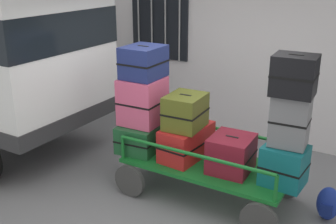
{
  "coord_description": "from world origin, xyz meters",
  "views": [
    {
      "loc": [
        2.36,
        -4.23,
        2.96
      ],
      "look_at": [
        -0.3,
        0.22,
        1.1
      ],
      "focal_mm": 44.24,
      "sensor_mm": 36.0,
      "label": 1
    }
  ],
  "objects_px": {
    "suitcase_left_bottom": "(143,136)",
    "suitcase_midright_bottom": "(284,165)",
    "luggage_cart": "(207,170)",
    "suitcase_left_top": "(144,62)",
    "suitcase_left_middle": "(143,101)",
    "suitcase_center_bottom": "(231,154)",
    "suitcase_midleft_bottom": "(187,142)",
    "suitcase_midleft_middle": "(185,111)",
    "suitcase_midright_middle": "(290,120)",
    "backpack": "(328,204)",
    "suitcase_midright_top": "(294,75)"
  },
  "relations": [
    {
      "from": "suitcase_midright_top",
      "to": "suitcase_midleft_bottom",
      "type": "bearing_deg",
      "value": 178.9
    },
    {
      "from": "suitcase_left_top",
      "to": "backpack",
      "type": "xyz_separation_m",
      "value": [
        2.49,
        0.25,
        -1.51
      ]
    },
    {
      "from": "suitcase_left_middle",
      "to": "suitcase_center_bottom",
      "type": "height_order",
      "value": "suitcase_left_middle"
    },
    {
      "from": "suitcase_midleft_bottom",
      "to": "suitcase_midright_top",
      "type": "relative_size",
      "value": 1.67
    },
    {
      "from": "suitcase_center_bottom",
      "to": "suitcase_midright_bottom",
      "type": "height_order",
      "value": "suitcase_midright_bottom"
    },
    {
      "from": "suitcase_midright_middle",
      "to": "suitcase_left_top",
      "type": "bearing_deg",
      "value": -179.84
    },
    {
      "from": "luggage_cart",
      "to": "suitcase_midright_bottom",
      "type": "distance_m",
      "value": 1.05
    },
    {
      "from": "suitcase_left_top",
      "to": "suitcase_midright_bottom",
      "type": "relative_size",
      "value": 1.1
    },
    {
      "from": "luggage_cart",
      "to": "suitcase_left_middle",
      "type": "xyz_separation_m",
      "value": [
        -1.0,
        -0.02,
        0.8
      ]
    },
    {
      "from": "suitcase_midleft_bottom",
      "to": "suitcase_midleft_middle",
      "type": "height_order",
      "value": "suitcase_midleft_middle"
    },
    {
      "from": "backpack",
      "to": "suitcase_midleft_middle",
      "type": "bearing_deg",
      "value": -170.95
    },
    {
      "from": "suitcase_left_top",
      "to": "suitcase_midright_bottom",
      "type": "height_order",
      "value": "suitcase_left_top"
    },
    {
      "from": "luggage_cart",
      "to": "suitcase_midleft_middle",
      "type": "bearing_deg",
      "value": -176.38
    },
    {
      "from": "suitcase_left_middle",
      "to": "suitcase_midright_bottom",
      "type": "height_order",
      "value": "suitcase_left_middle"
    },
    {
      "from": "suitcase_center_bottom",
      "to": "suitcase_left_bottom",
      "type": "bearing_deg",
      "value": -179.73
    },
    {
      "from": "backpack",
      "to": "suitcase_center_bottom",
      "type": "bearing_deg",
      "value": -165.67
    },
    {
      "from": "suitcase_midleft_bottom",
      "to": "suitcase_midright_bottom",
      "type": "bearing_deg",
      "value": -2.23
    },
    {
      "from": "suitcase_midright_middle",
      "to": "suitcase_midright_top",
      "type": "bearing_deg",
      "value": -90.0
    },
    {
      "from": "suitcase_midright_middle",
      "to": "backpack",
      "type": "bearing_deg",
      "value": 26.3
    },
    {
      "from": "luggage_cart",
      "to": "suitcase_left_bottom",
      "type": "height_order",
      "value": "suitcase_left_bottom"
    },
    {
      "from": "suitcase_left_middle",
      "to": "suitcase_midleft_bottom",
      "type": "relative_size",
      "value": 0.77
    },
    {
      "from": "suitcase_left_top",
      "to": "suitcase_left_bottom",
      "type": "bearing_deg",
      "value": -90.0
    },
    {
      "from": "suitcase_center_bottom",
      "to": "suitcase_midright_middle",
      "type": "height_order",
      "value": "suitcase_midright_middle"
    },
    {
      "from": "suitcase_midright_top",
      "to": "suitcase_left_top",
      "type": "bearing_deg",
      "value": 179.52
    },
    {
      "from": "suitcase_left_bottom",
      "to": "suitcase_midleft_bottom",
      "type": "distance_m",
      "value": 0.67
    },
    {
      "from": "luggage_cart",
      "to": "suitcase_midright_top",
      "type": "xyz_separation_m",
      "value": [
        1.0,
        0.0,
        1.42
      ]
    },
    {
      "from": "suitcase_midright_top",
      "to": "suitcase_midright_middle",
      "type": "bearing_deg",
      "value": 90.0
    },
    {
      "from": "suitcase_center_bottom",
      "to": "suitcase_midright_bottom",
      "type": "xyz_separation_m",
      "value": [
        0.66,
        0.0,
        0.01
      ]
    },
    {
      "from": "suitcase_midright_bottom",
      "to": "suitcase_midright_middle",
      "type": "xyz_separation_m",
      "value": [
        0.0,
        0.05,
        0.55
      ]
    },
    {
      "from": "luggage_cart",
      "to": "suitcase_left_top",
      "type": "height_order",
      "value": "suitcase_left_top"
    },
    {
      "from": "suitcase_midright_bottom",
      "to": "suitcase_midright_top",
      "type": "xyz_separation_m",
      "value": [
        0.0,
        0.03,
        1.08
      ]
    },
    {
      "from": "suitcase_midleft_middle",
      "to": "suitcase_left_top",
      "type": "bearing_deg",
      "value": 176.68
    },
    {
      "from": "suitcase_midleft_middle",
      "to": "suitcase_midright_middle",
      "type": "relative_size",
      "value": 0.93
    },
    {
      "from": "suitcase_left_middle",
      "to": "suitcase_center_bottom",
      "type": "xyz_separation_m",
      "value": [
        1.33,
        -0.0,
        -0.47
      ]
    },
    {
      "from": "luggage_cart",
      "to": "suitcase_center_bottom",
      "type": "height_order",
      "value": "suitcase_center_bottom"
    },
    {
      "from": "suitcase_midright_bottom",
      "to": "suitcase_midright_middle",
      "type": "distance_m",
      "value": 0.55
    },
    {
      "from": "suitcase_midleft_middle",
      "to": "suitcase_left_middle",
      "type": "bearing_deg",
      "value": -179.88
    },
    {
      "from": "suitcase_midright_middle",
      "to": "suitcase_midright_top",
      "type": "height_order",
      "value": "suitcase_midright_top"
    },
    {
      "from": "luggage_cart",
      "to": "backpack",
      "type": "relative_size",
      "value": 5.09
    },
    {
      "from": "suitcase_left_bottom",
      "to": "suitcase_left_top",
      "type": "bearing_deg",
      "value": 90.0
    },
    {
      "from": "suitcase_midright_bottom",
      "to": "suitcase_left_middle",
      "type": "bearing_deg",
      "value": 179.92
    },
    {
      "from": "suitcase_left_bottom",
      "to": "suitcase_midright_middle",
      "type": "distance_m",
      "value": 2.08
    },
    {
      "from": "suitcase_midleft_bottom",
      "to": "suitcase_midright_top",
      "type": "xyz_separation_m",
      "value": [
        1.33,
        -0.03,
        1.1
      ]
    },
    {
      "from": "suitcase_left_bottom",
      "to": "backpack",
      "type": "relative_size",
      "value": 1.79
    },
    {
      "from": "suitcase_left_middle",
      "to": "suitcase_midright_bottom",
      "type": "distance_m",
      "value": 2.04
    },
    {
      "from": "suitcase_center_bottom",
      "to": "suitcase_midright_bottom",
      "type": "relative_size",
      "value": 1.12
    },
    {
      "from": "luggage_cart",
      "to": "suitcase_left_bottom",
      "type": "relative_size",
      "value": 2.85
    },
    {
      "from": "suitcase_left_top",
      "to": "suitcase_midleft_bottom",
      "type": "relative_size",
      "value": 0.69
    },
    {
      "from": "suitcase_left_middle",
      "to": "suitcase_left_top",
      "type": "distance_m",
      "value": 0.54
    },
    {
      "from": "suitcase_left_bottom",
      "to": "suitcase_midright_bottom",
      "type": "distance_m",
      "value": 1.99
    }
  ]
}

